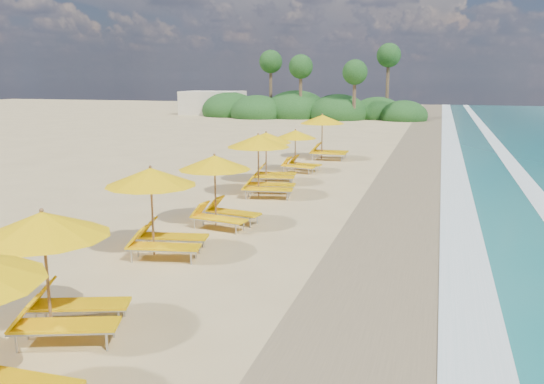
% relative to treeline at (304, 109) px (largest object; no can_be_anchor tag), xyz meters
% --- Properties ---
extents(ground, '(160.00, 160.00, 0.00)m').
position_rel_treeline_xyz_m(ground, '(9.94, -45.51, -1.00)').
color(ground, tan).
rests_on(ground, ground).
extents(wet_sand, '(4.00, 160.00, 0.01)m').
position_rel_treeline_xyz_m(wet_sand, '(13.94, -45.51, -0.99)').
color(wet_sand, '#8F7A55').
rests_on(wet_sand, ground).
extents(surf_foam, '(4.00, 160.00, 0.01)m').
position_rel_treeline_xyz_m(surf_foam, '(16.64, -45.51, -0.97)').
color(surf_foam, white).
rests_on(surf_foam, ground).
extents(station_2, '(3.02, 2.96, 2.36)m').
position_rel_treeline_xyz_m(station_2, '(8.25, -53.23, 0.33)').
color(station_2, olive).
rests_on(station_2, ground).
extents(station_3, '(2.87, 2.75, 2.38)m').
position_rel_treeline_xyz_m(station_3, '(7.81, -48.59, 0.34)').
color(station_3, olive).
rests_on(station_3, ground).
extents(station_4, '(2.72, 2.60, 2.28)m').
position_rel_treeline_xyz_m(station_4, '(8.23, -45.45, 0.28)').
color(station_4, olive).
rests_on(station_4, ground).
extents(station_5, '(2.92, 2.77, 2.48)m').
position_rel_treeline_xyz_m(station_5, '(8.19, -40.87, 0.39)').
color(station_5, olive).
rests_on(station_5, ground).
extents(station_6, '(2.70, 2.57, 2.28)m').
position_rel_treeline_xyz_m(station_6, '(7.64, -38.17, 0.28)').
color(station_6, olive).
rests_on(station_6, ground).
extents(station_7, '(2.54, 2.44, 2.09)m').
position_rel_treeline_xyz_m(station_7, '(8.09, -34.94, 0.18)').
color(station_7, olive).
rests_on(station_7, ground).
extents(station_8, '(2.78, 2.57, 2.56)m').
position_rel_treeline_xyz_m(station_8, '(8.53, -30.40, 0.44)').
color(station_8, olive).
rests_on(station_8, ground).
extents(treeline, '(25.80, 8.80, 9.74)m').
position_rel_treeline_xyz_m(treeline, '(0.00, 0.00, 0.00)').
color(treeline, '#163D14').
rests_on(treeline, ground).
extents(beach_building, '(7.00, 5.00, 2.80)m').
position_rel_treeline_xyz_m(beach_building, '(-12.06, 2.49, 0.40)').
color(beach_building, beige).
rests_on(beach_building, ground).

